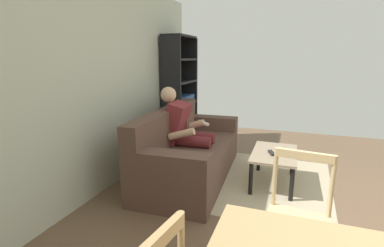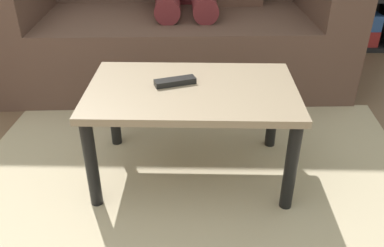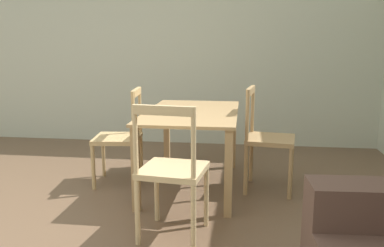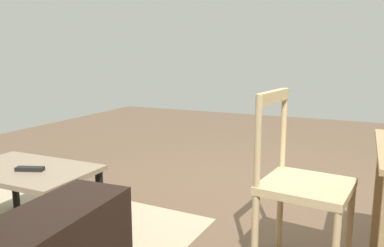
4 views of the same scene
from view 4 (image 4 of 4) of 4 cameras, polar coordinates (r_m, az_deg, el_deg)
ground_plane at (r=3.07m, az=12.50°, el=-11.37°), size 8.30×8.30×0.00m
coffee_table at (r=2.61m, az=-23.74°, el=-7.49°), size 0.85×0.53×0.42m
tv_remote at (r=2.52m, az=-23.31°, el=-6.32°), size 0.18×0.11×0.02m
dining_chair_facing_couch at (r=2.01m, az=16.05°, el=-8.94°), size 0.47×0.47×0.94m
area_rug at (r=2.74m, az=-23.18°, el=-14.64°), size 2.06×1.48×0.01m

